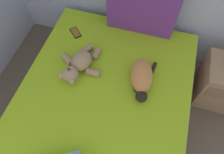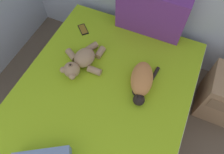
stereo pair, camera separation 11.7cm
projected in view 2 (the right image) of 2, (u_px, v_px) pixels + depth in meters
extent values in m
cube|color=#9E7A56|center=(100.00, 117.00, 2.09)|extent=(1.52, 2.07, 0.28)
cube|color=white|center=(98.00, 107.00, 1.87)|extent=(1.48, 2.01, 0.22)
cube|color=#9EC61E|center=(100.00, 96.00, 1.80)|extent=(1.46, 1.86, 0.02)
cube|color=#72338C|center=(151.00, 14.00, 1.97)|extent=(0.66, 0.15, 0.46)
ellipsoid|color=#D18447|center=(142.00, 79.00, 1.79)|extent=(0.26, 0.37, 0.15)
sphere|color=black|center=(139.00, 100.00, 1.71)|extent=(0.10, 0.10, 0.10)
cone|color=black|center=(143.00, 97.00, 1.66)|extent=(0.04, 0.04, 0.04)
cone|color=black|center=(136.00, 96.00, 1.67)|extent=(0.04, 0.04, 0.04)
cylinder|color=black|center=(155.00, 74.00, 1.88)|extent=(0.05, 0.16, 0.03)
ellipsoid|color=black|center=(135.00, 90.00, 1.79)|extent=(0.08, 0.11, 0.04)
ellipsoid|color=tan|center=(84.00, 58.00, 1.90)|extent=(0.22, 0.25, 0.14)
sphere|color=tan|center=(72.00, 70.00, 1.84)|extent=(0.14, 0.14, 0.14)
sphere|color=#8E6B49|center=(71.00, 67.00, 1.79)|extent=(0.06, 0.06, 0.06)
sphere|color=black|center=(70.00, 65.00, 1.77)|extent=(0.02, 0.02, 0.02)
sphere|color=tan|center=(72.00, 76.00, 1.79)|extent=(0.06, 0.06, 0.06)
sphere|color=tan|center=(63.00, 70.00, 1.83)|extent=(0.06, 0.06, 0.06)
cylinder|color=tan|center=(94.00, 71.00, 1.88)|extent=(0.13, 0.06, 0.06)
cylinder|color=tan|center=(100.00, 52.00, 1.99)|extent=(0.07, 0.12, 0.06)
cylinder|color=tan|center=(71.00, 55.00, 1.97)|extent=(0.14, 0.12, 0.06)
cylinder|color=tan|center=(92.00, 47.00, 2.02)|extent=(0.11, 0.13, 0.06)
cube|color=black|center=(83.00, 29.00, 2.17)|extent=(0.16, 0.15, 0.01)
cube|color=olive|center=(83.00, 29.00, 2.17)|extent=(0.14, 0.13, 0.00)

